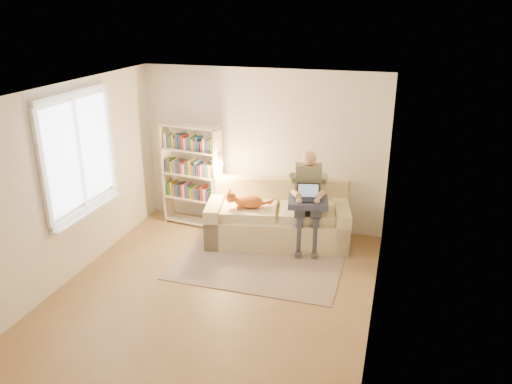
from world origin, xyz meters
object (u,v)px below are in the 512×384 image
(bookshelf, at_px, (192,171))
(sofa, at_px, (278,220))
(person, at_px, (308,194))
(cat, at_px, (244,201))
(laptop, at_px, (308,195))

(bookshelf, bearing_deg, sofa, 0.42)
(person, relative_size, cat, 2.19)
(sofa, xyz_separation_m, bookshelf, (-1.51, 0.18, 0.62))
(laptop, height_order, bookshelf, bookshelf)
(cat, bearing_deg, laptop, -8.36)
(sofa, bearing_deg, laptop, -32.46)
(laptop, distance_m, bookshelf, 2.04)
(cat, relative_size, bookshelf, 0.39)
(sofa, xyz_separation_m, laptop, (0.49, -0.19, 0.54))
(cat, distance_m, bookshelf, 1.14)
(sofa, relative_size, cat, 3.44)
(laptop, bearing_deg, sofa, 147.54)
(person, xyz_separation_m, bookshelf, (-1.99, 0.25, 0.11))
(person, relative_size, laptop, 3.99)
(bookshelf, bearing_deg, person, 0.17)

